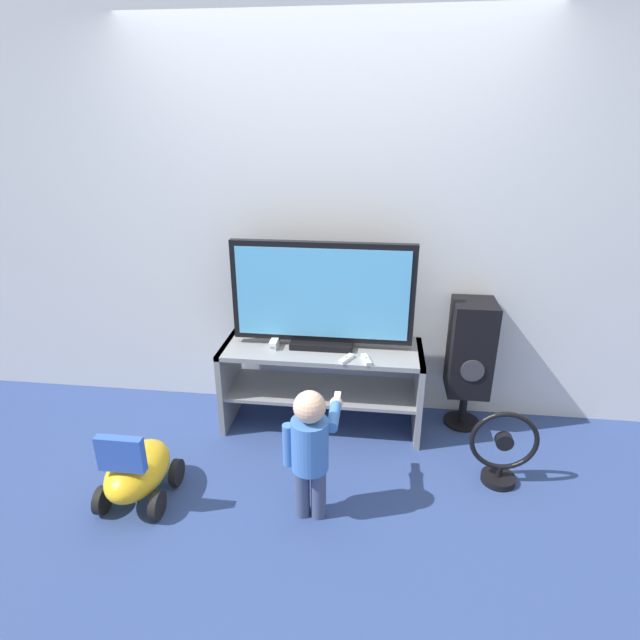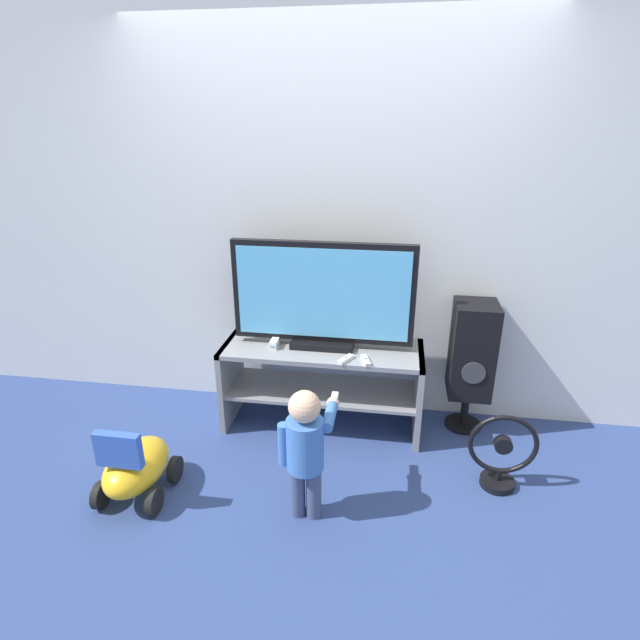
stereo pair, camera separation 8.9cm
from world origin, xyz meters
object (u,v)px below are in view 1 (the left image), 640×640
object	(u,v)px
speaker_tower	(470,350)
ride_on_toy	(137,470)
floor_fan	(503,451)
television	(322,297)
remote_secondary	(346,359)
child	(311,444)
remote_primary	(366,360)
game_console	(275,342)

from	to	relation	value
speaker_tower	ride_on_toy	size ratio (longest dim) A/B	1.84
floor_fan	television	bearing A→B (deg)	155.77
remote_secondary	floor_fan	xyz separation A→B (m)	(0.90, -0.29, -0.37)
television	child	distance (m)	0.98
remote_primary	speaker_tower	world-z (taller)	speaker_tower
floor_fan	ride_on_toy	size ratio (longest dim) A/B	0.97
remote_primary	floor_fan	size ratio (longest dim) A/B	0.29
television	speaker_tower	size ratio (longest dim) A/B	1.29
remote_secondary	ride_on_toy	distance (m)	1.31
child	television	bearing A→B (deg)	92.99
television	game_console	size ratio (longest dim) A/B	7.34
remote_secondary	floor_fan	world-z (taller)	remote_secondary
speaker_tower	remote_secondary	bearing A→B (deg)	-159.41
floor_fan	remote_secondary	bearing A→B (deg)	162.30
remote_primary	television	bearing A→B (deg)	146.60
child	ride_on_toy	size ratio (longest dim) A/B	1.54
floor_fan	ride_on_toy	distance (m)	2.00
remote_primary	remote_secondary	distance (m)	0.12
television	child	xyz separation A→B (m)	(0.04, -0.86, -0.47)
remote_primary	speaker_tower	size ratio (longest dim) A/B	0.15
television	child	size ratio (longest dim) A/B	1.55
remote_secondary	child	size ratio (longest dim) A/B	0.18
remote_secondary	child	bearing A→B (deg)	-100.64
speaker_tower	child	bearing A→B (deg)	-133.33
speaker_tower	ride_on_toy	bearing A→B (deg)	-152.55
remote_secondary	child	world-z (taller)	child
speaker_tower	game_console	bearing A→B (deg)	-173.66
floor_fan	ride_on_toy	world-z (taller)	ride_on_toy
remote_secondary	floor_fan	bearing A→B (deg)	-17.70
game_console	floor_fan	xyz separation A→B (m)	(1.37, -0.44, -0.39)
television	remote_primary	size ratio (longest dim) A/B	8.44
ride_on_toy	floor_fan	bearing A→B (deg)	10.83
remote_secondary	game_console	bearing A→B (deg)	161.99
game_console	remote_secondary	size ratio (longest dim) A/B	1.18
remote_secondary	child	distance (m)	0.69
game_console	ride_on_toy	size ratio (longest dim) A/B	0.32
speaker_tower	ride_on_toy	world-z (taller)	speaker_tower
television	ride_on_toy	xyz separation A→B (m)	(-0.89, -0.86, -0.72)
television	floor_fan	distance (m)	1.36
child	speaker_tower	size ratio (longest dim) A/B	0.84
television	speaker_tower	xyz separation A→B (m)	(0.94, 0.10, -0.36)
child	speaker_tower	xyz separation A→B (m)	(0.90, 0.95, 0.12)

